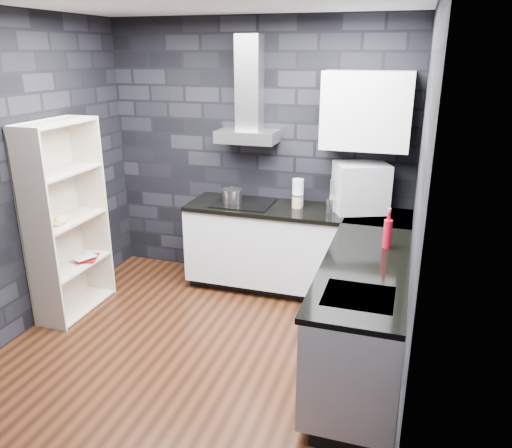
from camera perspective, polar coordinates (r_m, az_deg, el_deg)
The scene contains 27 objects.
ground at distance 4.33m, azimuth -6.42°, elevation -14.04°, with size 3.20×3.20×0.00m, color #3B1D0F.
wall_back at distance 5.25m, azimuth 0.23°, elevation 8.02°, with size 3.20×0.05×2.70m, color black.
wall_front at distance 2.48m, azimuth -22.94°, elevation -6.53°, with size 3.20×0.05×2.70m, color black.
wall_left at distance 4.67m, azimuth -25.69°, elevation 4.73°, with size 0.05×3.20×2.70m, color black.
wall_right at distance 3.44m, azimuth 18.28°, elevation 1.07°, with size 0.05×3.20×2.70m, color black.
toekick_back at distance 5.28m, azimuth 4.51°, elevation -6.91°, with size 2.18×0.50×0.10m, color black.
toekick_right at distance 4.11m, azimuth 12.23°, elevation -15.60°, with size 0.50×1.78×0.10m, color black.
counter_back_cab at distance 5.07m, azimuth 4.53°, elevation -2.73°, with size 2.20×0.60×0.76m, color silver.
counter_right_cab at distance 3.88m, azimuth 12.09°, elevation -10.30°, with size 0.60×1.80×0.76m, color silver.
counter_back_top at distance 4.92m, azimuth 4.62°, elevation 1.56°, with size 2.20×0.62×0.04m, color black.
counter_right_top at distance 3.71m, azimuth 12.36°, elevation -4.88°, with size 0.62×1.80×0.04m, color black.
counter_corner_top at distance 4.83m, azimuth 13.93°, elevation 0.69°, with size 0.62×0.62×0.04m, color black.
hood_body at distance 5.04m, azimuth -0.99°, elevation 9.98°, with size 0.60×0.34×0.12m, color #B5B4BA.
hood_chimney at distance 5.05m, azimuth -0.76°, elevation 15.82°, with size 0.24×0.20×0.90m, color #B5B4BA.
upper_cabinet at distance 4.76m, azimuth 12.54°, elevation 12.53°, with size 0.80×0.35×0.70m, color silver.
cooktop at distance 5.07m, azimuth -1.41°, elevation 2.44°, with size 0.58×0.50×0.01m, color black.
sink_rim at distance 3.25m, azimuth 11.64°, elevation -8.12°, with size 0.44×0.40×0.01m, color #B5B4BA.
pot at distance 5.07m, azimuth -2.76°, elevation 3.19°, with size 0.20×0.20×0.12m, color #B2B2B7.
glass_vase at distance 4.95m, azimuth 4.80°, elevation 3.57°, with size 0.11×0.11×0.28m, color silver.
storage_jar at distance 4.93m, azimuth 4.72°, elevation 2.55°, with size 0.10×0.10×0.12m, color tan.
utensil_crock at distance 4.84m, azimuth 8.60°, elevation 2.14°, with size 0.10×0.10×0.13m, color #B2B2B7.
appliance_garage at distance 4.87m, azimuth 11.87°, elevation 4.02°, with size 0.48×0.37×0.48m, color #AAADB0.
red_bottle at distance 4.02m, azimuth 14.78°, elevation -1.09°, with size 0.07×0.07×0.23m, color #A10C1E.
bookshelf at distance 4.87m, azimuth -20.83°, elevation 0.39°, with size 0.34×0.80×1.80m, color beige.
fruit_bowl at distance 4.76m, azimuth -21.93°, elevation 0.28°, with size 0.21×0.21×0.05m, color white.
book_red at distance 5.09m, azimuth -19.68°, elevation -2.64°, with size 0.17×0.02×0.23m, color maroon.
book_second at distance 5.07m, azimuth -19.53°, elevation -2.43°, with size 0.15×0.02×0.20m, color #B2B2B2.
Camera 1 is at (1.53, -3.29, 2.36)m, focal length 35.00 mm.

